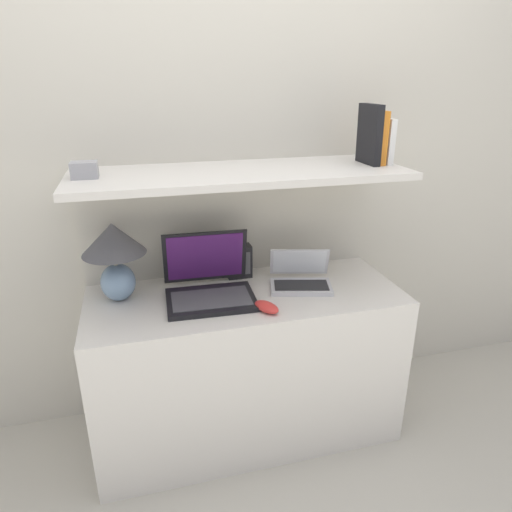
% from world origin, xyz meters
% --- Properties ---
extents(ground_plane, '(12.00, 12.00, 0.00)m').
position_xyz_m(ground_plane, '(0.00, 0.00, 0.00)').
color(ground_plane, '#B2AD9E').
extents(wall_back, '(6.00, 0.05, 2.40)m').
position_xyz_m(wall_back, '(0.00, 0.59, 1.20)').
color(wall_back, beige).
rests_on(wall_back, ground_plane).
extents(desk, '(1.32, 0.52, 0.70)m').
position_xyz_m(desk, '(0.00, 0.26, 0.35)').
color(desk, silver).
rests_on(desk, ground_plane).
extents(back_riser, '(1.32, 0.04, 1.19)m').
position_xyz_m(back_riser, '(0.00, 0.54, 0.59)').
color(back_riser, beige).
rests_on(back_riser, ground_plane).
extents(shelf, '(1.32, 0.47, 0.03)m').
position_xyz_m(shelf, '(0.00, 0.33, 1.20)').
color(shelf, silver).
rests_on(shelf, back_riser).
extents(table_lamp, '(0.25, 0.25, 0.33)m').
position_xyz_m(table_lamp, '(-0.51, 0.35, 0.92)').
color(table_lamp, '#7593B2').
rests_on(table_lamp, desk).
extents(laptop_large, '(0.37, 0.33, 0.26)m').
position_xyz_m(laptop_large, '(-0.15, 0.28, 0.76)').
color(laptop_large, black).
rests_on(laptop_large, desk).
extents(laptop_small, '(0.30, 0.26, 0.15)m').
position_xyz_m(laptop_small, '(0.25, 0.28, 0.74)').
color(laptop_small, silver).
rests_on(laptop_small, desk).
extents(computer_mouse, '(0.11, 0.13, 0.04)m').
position_xyz_m(computer_mouse, '(0.04, 0.10, 0.72)').
color(computer_mouse, red).
rests_on(computer_mouse, desk).
extents(router_box, '(0.11, 0.07, 0.15)m').
position_xyz_m(router_box, '(0.01, 0.45, 0.78)').
color(router_box, black).
rests_on(router_box, desk).
extents(book_white, '(0.03, 0.14, 0.18)m').
position_xyz_m(book_white, '(0.61, 0.33, 1.31)').
color(book_white, silver).
rests_on(book_white, shelf).
extents(book_orange, '(0.03, 0.14, 0.21)m').
position_xyz_m(book_orange, '(0.58, 0.33, 1.32)').
color(book_orange, orange).
rests_on(book_orange, shelf).
extents(book_black, '(0.03, 0.17, 0.24)m').
position_xyz_m(book_black, '(0.55, 0.33, 1.33)').
color(book_black, black).
rests_on(book_black, shelf).
extents(shelf_gadget, '(0.09, 0.07, 0.06)m').
position_xyz_m(shelf_gadget, '(-0.58, 0.33, 1.24)').
color(shelf_gadget, '#99999E').
rests_on(shelf_gadget, shelf).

